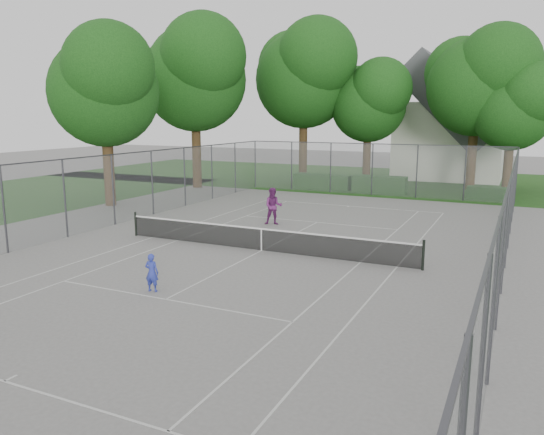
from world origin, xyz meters
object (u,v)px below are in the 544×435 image
at_px(tennis_net, 261,238).
at_px(girl_player, 152,272).
at_px(house, 450,128).
at_px(woman_player, 273,206).

height_order(tennis_net, girl_player, girl_player).
bearing_deg(girl_player, house, -106.16).
bearing_deg(woman_player, tennis_net, -93.23).
xyz_separation_m(house, woman_player, (-5.24, -24.39, -3.39)).
bearing_deg(tennis_net, woman_player, 109.99).
bearing_deg(house, woman_player, -102.12).
relative_size(girl_player, woman_player, 0.65).
height_order(house, woman_player, house).
xyz_separation_m(tennis_net, woman_player, (-1.81, 4.96, 0.42)).
bearing_deg(girl_player, woman_player, -94.18).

